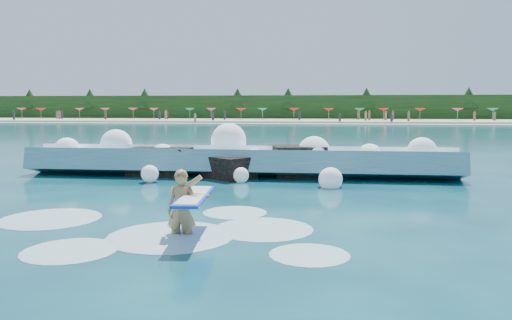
% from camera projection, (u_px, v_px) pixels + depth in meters
% --- Properties ---
extents(ground, '(200.00, 200.00, 0.00)m').
position_uv_depth(ground, '(194.00, 210.00, 13.84)').
color(ground, '#072A3E').
rests_on(ground, ground).
extents(beach, '(140.00, 20.00, 0.40)m').
position_uv_depth(beach, '(299.00, 121.00, 90.78)').
color(beach, tan).
rests_on(beach, ground).
extents(wet_band, '(140.00, 5.00, 0.08)m').
position_uv_depth(wet_band, '(296.00, 124.00, 79.94)').
color(wet_band, silver).
rests_on(wet_band, ground).
extents(treeline, '(140.00, 4.00, 5.00)m').
position_uv_depth(treeline, '(301.00, 108.00, 100.40)').
color(treeline, black).
rests_on(treeline, ground).
extents(breaking_wave, '(17.65, 2.77, 1.52)m').
position_uv_depth(breaking_wave, '(240.00, 162.00, 20.87)').
color(breaking_wave, teal).
rests_on(breaking_wave, ground).
extents(rock_cluster, '(8.27, 3.43, 1.45)m').
position_uv_depth(rock_cluster, '(223.00, 164.00, 20.69)').
color(rock_cluster, black).
rests_on(rock_cluster, ground).
extents(surfer_with_board, '(0.98, 2.96, 1.80)m').
position_uv_depth(surfer_with_board, '(185.00, 207.00, 10.93)').
color(surfer_with_board, '#A37A4C').
rests_on(surfer_with_board, ground).
extents(wave_spray, '(15.81, 4.72, 2.28)m').
position_uv_depth(wave_spray, '(238.00, 151.00, 20.80)').
color(wave_spray, white).
rests_on(wave_spray, ground).
extents(surf_foam, '(8.74, 5.78, 0.14)m').
position_uv_depth(surf_foam, '(160.00, 230.00, 11.58)').
color(surf_foam, silver).
rests_on(surf_foam, ground).
extents(beach_umbrellas, '(112.64, 6.74, 0.50)m').
position_uv_depth(beach_umbrellas, '(298.00, 109.00, 92.04)').
color(beach_umbrellas, '#CC3C5F').
rests_on(beach_umbrellas, ground).
extents(beachgoers, '(109.94, 13.41, 1.94)m').
position_uv_depth(beachgoers, '(281.00, 116.00, 88.41)').
color(beachgoers, '#3F332D').
rests_on(beachgoers, ground).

